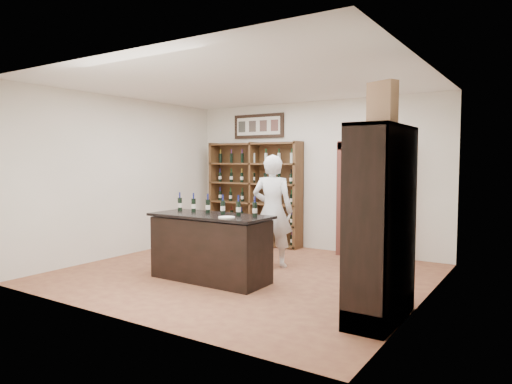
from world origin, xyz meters
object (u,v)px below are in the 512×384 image
wine_shelf (255,193)px  counter_bottle_0 (180,204)px  wine_crate (382,103)px  tasting_counter (210,248)px  side_cabinet (383,254)px  shopkeeper (273,211)px

wine_shelf → counter_bottle_0: 2.83m
wine_shelf → wine_crate: wine_crate is taller
counter_bottle_0 → wine_crate: bearing=-7.6°
tasting_counter → side_cabinet: (2.72, -0.30, 0.26)m
counter_bottle_0 → side_cabinet: side_cabinet is taller
tasting_counter → shopkeeper: (0.33, 1.28, 0.46)m
tasting_counter → counter_bottle_0: (-0.72, 0.13, 0.61)m
counter_bottle_0 → shopkeeper: 1.57m
wine_shelf → side_cabinet: (3.82, -3.23, -0.35)m
shopkeeper → wine_crate: size_ratio=4.02×
counter_bottle_0 → shopkeeper: (1.05, 1.15, -0.15)m
shopkeeper → wine_shelf: bearing=-64.9°
tasting_counter → wine_crate: size_ratio=3.97×
side_cabinet → shopkeeper: side_cabinet is taller
counter_bottle_0 → wine_crate: 3.69m
tasting_counter → counter_bottle_0: size_ratio=6.27×
tasting_counter → wine_crate: bearing=-7.0°
counter_bottle_0 → side_cabinet: 3.49m
side_cabinet → wine_crate: wine_crate is taller
wine_shelf → counter_bottle_0: size_ratio=7.33×
wine_shelf → counter_bottle_0: (0.38, -2.81, 0.01)m
tasting_counter → counter_bottle_0: bearing=170.1°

